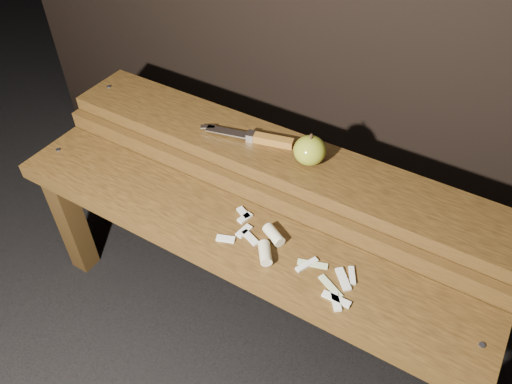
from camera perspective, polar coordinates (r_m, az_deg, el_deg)
The scene contains 6 objects.
ground at distance 1.51m, azimuth -1.21°, elevation -13.84°, with size 60.00×60.00×0.00m, color black.
bench_front_tier at distance 1.19m, azimuth -3.04°, elevation -6.82°, with size 1.20×0.20×0.42m.
bench_rear_tier at distance 1.28m, azimuth 2.45°, elevation 1.64°, with size 1.20×0.21×0.50m.
apple at distance 1.18m, azimuth 6.16°, elevation 4.75°, with size 0.08×0.08×0.08m.
knife at distance 1.25m, azimuth 0.59°, elevation 6.16°, with size 0.24×0.08×0.02m.
apple_scraps at distance 1.10m, azimuth 2.61°, elevation -6.61°, with size 0.34×0.15×0.03m.
Camera 1 is at (0.44, -0.67, 1.27)m, focal length 35.00 mm.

